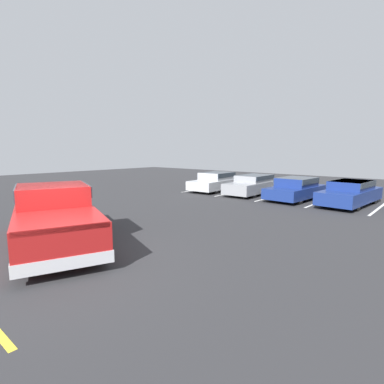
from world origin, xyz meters
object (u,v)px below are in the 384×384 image
(parked_sedan_b, at_px, (254,184))
(traffic_cone, at_px, (72,208))
(parked_sedan_a, at_px, (216,181))
(parked_sedan_c, at_px, (296,188))
(parked_sedan_d, at_px, (350,192))
(pickup_truck, at_px, (55,216))

(parked_sedan_b, height_order, traffic_cone, parked_sedan_b)
(parked_sedan_a, distance_m, parked_sedan_c, 5.60)
(parked_sedan_b, bearing_deg, traffic_cone, -17.15)
(parked_sedan_c, distance_m, parked_sedan_d, 2.73)
(parked_sedan_d, relative_size, traffic_cone, 8.00)
(parked_sedan_c, bearing_deg, parked_sedan_a, -88.22)
(parked_sedan_a, xyz_separation_m, parked_sedan_b, (2.75, 0.20, -0.03))
(parked_sedan_d, bearing_deg, parked_sedan_a, -84.88)
(parked_sedan_c, height_order, parked_sedan_d, parked_sedan_c)
(pickup_truck, height_order, traffic_cone, pickup_truck)
(parked_sedan_b, relative_size, parked_sedan_d, 1.00)
(parked_sedan_a, xyz_separation_m, traffic_cone, (-0.22, -10.20, -0.39))
(parked_sedan_c, height_order, traffic_cone, parked_sedan_c)
(parked_sedan_b, bearing_deg, pickup_truck, 2.60)
(pickup_truck, height_order, parked_sedan_b, pickup_truck)
(parked_sedan_d, bearing_deg, parked_sedan_c, -81.33)
(parked_sedan_d, distance_m, traffic_cone, 13.34)
(parked_sedan_b, bearing_deg, parked_sedan_c, 81.93)
(parked_sedan_a, bearing_deg, pickup_truck, 12.00)
(pickup_truck, height_order, parked_sedan_a, pickup_truck)
(pickup_truck, distance_m, parked_sedan_d, 13.55)
(parked_sedan_a, height_order, parked_sedan_c, parked_sedan_a)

